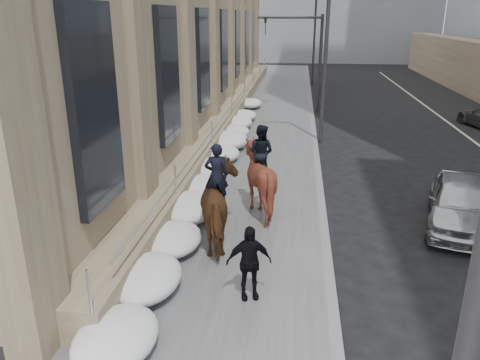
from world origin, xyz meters
name	(u,v)px	position (x,y,z in m)	size (l,w,h in m)	color
ground	(212,300)	(0.00, 0.00, 0.00)	(140.00, 140.00, 0.00)	black
sidewalk	(254,163)	(0.00, 10.00, 0.06)	(5.00, 80.00, 0.12)	#49494B
curb	(317,165)	(2.62, 10.00, 0.06)	(0.24, 80.00, 0.12)	slate
streetlight_near	(461,252)	(2.74, -6.00, 4.58)	(1.71, 0.24, 8.00)	#2D2D30
streetlight_mid	(323,46)	(2.74, 14.00, 4.58)	(1.71, 0.24, 8.00)	#2D2D30
streetlight_far	(313,32)	(2.74, 34.00, 4.58)	(1.71, 0.24, 8.00)	#2D2D30
traffic_signal	(306,48)	(2.07, 22.00, 4.00)	(4.10, 0.22, 6.00)	#2D2D30
snow_bank	(213,166)	(-1.42, 8.11, 0.47)	(1.70, 18.10, 0.76)	white
mounted_horse_left	(223,205)	(-0.14, 2.51, 1.25)	(1.79, 2.77, 2.74)	#422713
mounted_horse_right	(259,176)	(0.61, 4.76, 1.30)	(2.34, 2.48, 2.75)	#502116
pedestrian	(249,262)	(0.81, 0.07, 0.96)	(0.99, 0.41, 1.69)	black
car_silver	(460,203)	(6.57, 4.70, 0.74)	(1.76, 4.37, 1.49)	#989C9F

